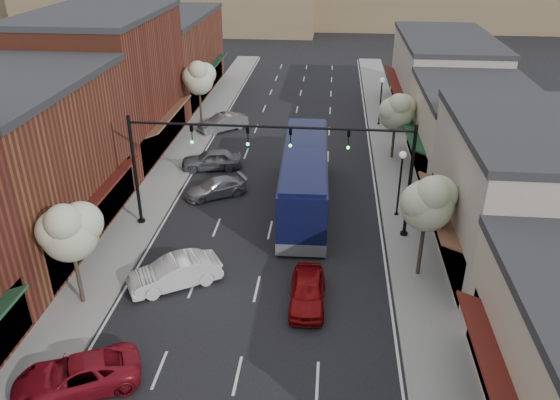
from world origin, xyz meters
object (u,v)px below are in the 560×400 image
(parked_car_d, at_px, (212,159))
(parked_car_a, at_px, (77,376))
(red_hatchback, at_px, (308,291))
(tree_left_near, at_px, (69,230))
(signal_mast_left, at_px, (173,156))
(lamp_post_far, at_px, (381,93))
(parked_car_b, at_px, (175,273))
(coach_bus, at_px, (305,178))
(tree_left_far, at_px, (199,77))
(parked_car_e, at_px, (223,123))
(parked_car_c, at_px, (216,188))
(tree_right_near, at_px, (429,201))
(signal_mast_right, at_px, (369,164))
(tree_right_far, at_px, (397,111))
(lamp_post_near, at_px, (401,173))

(parked_car_d, bearing_deg, parked_car_a, -14.29)
(red_hatchback, bearing_deg, parked_car_d, 116.51)
(parked_car_d, bearing_deg, tree_left_near, -21.83)
(signal_mast_left, relative_size, parked_car_d, 1.83)
(parked_car_a, relative_size, parked_car_d, 1.10)
(lamp_post_far, bearing_deg, parked_car_b, -114.71)
(coach_bus, xyz_separation_m, parked_car_a, (-8.08, -16.63, -1.36))
(tree_left_far, distance_m, parked_car_e, 4.42)
(lamp_post_far, bearing_deg, tree_left_near, -119.78)
(parked_car_b, bearing_deg, parked_car_d, 153.51)
(parked_car_c, bearing_deg, parked_car_a, -36.71)
(signal_mast_left, distance_m, lamp_post_far, 24.14)
(tree_right_near, distance_m, tree_left_near, 17.08)
(parked_car_d, bearing_deg, signal_mast_left, -13.64)
(lamp_post_far, bearing_deg, parked_car_a, -112.81)
(signal_mast_left, distance_m, tree_left_far, 18.14)
(tree_left_near, distance_m, parked_car_c, 13.47)
(signal_mast_right, bearing_deg, tree_left_far, 127.71)
(signal_mast_right, distance_m, parked_car_e, 21.30)
(red_hatchback, xyz_separation_m, parked_car_e, (-8.82, 24.20, 0.02))
(tree_right_near, bearing_deg, signal_mast_right, 123.91)
(signal_mast_left, distance_m, tree_right_far, 18.39)
(parked_car_b, relative_size, parked_car_c, 1.11)
(tree_right_far, distance_m, parked_car_e, 15.84)
(tree_right_far, xyz_separation_m, parked_car_e, (-14.55, 5.35, -3.25))
(parked_car_a, bearing_deg, red_hatchback, 100.97)
(signal_mast_right, bearing_deg, parked_car_a, -131.66)
(tree_right_near, relative_size, parked_car_e, 1.33)
(signal_mast_right, height_order, coach_bus, signal_mast_right)
(parked_car_a, bearing_deg, parked_car_d, 153.02)
(red_hatchback, bearing_deg, signal_mast_left, 139.45)
(parked_car_c, bearing_deg, signal_mast_right, 36.28)
(signal_mast_right, height_order, parked_car_a, signal_mast_right)
(lamp_post_far, bearing_deg, tree_right_near, -88.70)
(parked_car_c, height_order, parked_car_e, parked_car_e)
(parked_car_b, bearing_deg, parked_car_c, 148.87)
(tree_left_far, relative_size, lamp_post_far, 1.38)
(tree_left_far, height_order, parked_car_e, tree_left_far)
(lamp_post_near, relative_size, parked_car_b, 0.94)
(tree_left_far, bearing_deg, parked_car_c, -73.49)
(signal_mast_right, xyz_separation_m, parked_car_a, (-11.82, -13.28, -3.94))
(lamp_post_far, bearing_deg, signal_mast_left, -123.86)
(tree_right_near, xyz_separation_m, tree_left_near, (-16.60, -4.00, -0.23))
(signal_mast_right, bearing_deg, tree_right_near, -56.09)
(tree_left_near, height_order, parked_car_b, tree_left_near)
(signal_mast_right, distance_m, red_hatchback, 8.48)
(tree_right_near, distance_m, lamp_post_near, 6.74)
(coach_bus, bearing_deg, lamp_post_near, -9.69)
(parked_car_c, relative_size, parked_car_d, 0.94)
(tree_right_far, relative_size, red_hatchback, 1.28)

